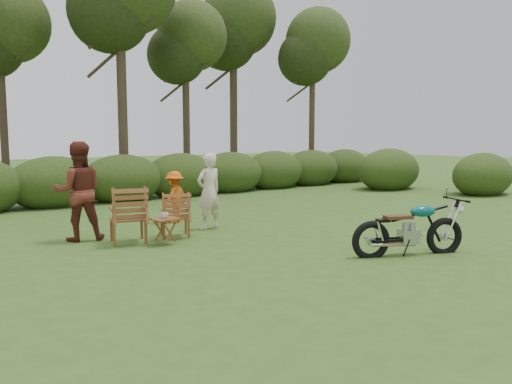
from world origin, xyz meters
TOP-DOWN VIEW (x-y plane):
  - ground at (0.00, 0.00)m, footprint 80.00×80.00m
  - tree_line at (0.50, 9.74)m, footprint 22.52×11.62m
  - motorcycle at (0.68, -0.47)m, footprint 1.99×1.43m
  - lawn_chair_right at (-1.53, 3.22)m, footprint 0.78×0.78m
  - lawn_chair_left at (-2.45, 3.30)m, footprint 0.88×0.88m
  - side_table at (-2.02, 2.71)m, footprint 0.49×0.42m
  - cup at (-2.03, 2.71)m, footprint 0.14×0.14m
  - adult_a at (-0.57, 3.48)m, footprint 0.60×0.42m
  - adult_b at (-3.08, 4.03)m, footprint 1.05×0.91m
  - child at (-0.74, 4.61)m, footprint 0.86×0.70m

SIDE VIEW (x-z plane):
  - ground at x=0.00m, z-range 0.00..0.00m
  - motorcycle at x=0.68m, z-range -0.53..0.53m
  - lawn_chair_right at x=-1.53m, z-range -0.43..0.43m
  - lawn_chair_left at x=-2.45m, z-range -0.51..0.51m
  - adult_a at x=-0.57m, z-range -0.79..0.79m
  - adult_b at x=-3.08m, z-range -0.92..0.92m
  - child at x=-0.74m, z-range -0.58..0.58m
  - side_table at x=-2.02m, z-range 0.00..0.47m
  - cup at x=-2.03m, z-range 0.47..0.58m
  - tree_line at x=0.50m, z-range -0.26..7.88m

